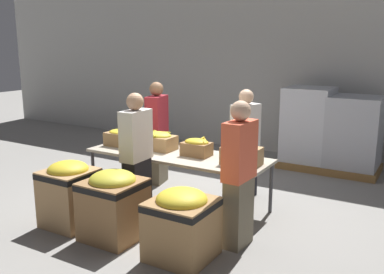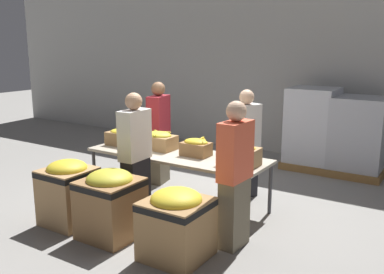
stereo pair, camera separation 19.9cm
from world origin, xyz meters
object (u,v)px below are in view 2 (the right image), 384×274
Objects in this scene: volunteer_2 at (159,133)px; volunteer_0 at (245,145)px; sorting_table at (177,157)px; donation_bin_2 at (176,222)px; banana_box_3 at (240,154)px; volunteer_1 at (235,176)px; pallet_stack_1 at (312,129)px; volunteer_3 at (135,156)px; donation_bin_1 at (110,202)px; pallet_stack_0 at (358,137)px; banana_box_2 at (196,147)px; banana_box_1 at (159,140)px; donation_bin_0 at (68,190)px; banana_box_0 at (123,137)px.

volunteer_0 is at bearing 83.53° from volunteer_2.
donation_bin_2 reaches higher than sorting_table.
volunteer_1 is at bearing -67.78° from banana_box_3.
pallet_stack_1 is (1.86, 2.25, -0.10)m from volunteer_2.
volunteer_0 is 0.98× the size of volunteer_3.
donation_bin_1 is 4.65m from pallet_stack_0.
donation_bin_2 is at bearing 0.00° from donation_bin_1.
banana_box_3 is at bearing 57.67° from volunteer_2.
donation_bin_1 is at bearing 180.00° from donation_bin_2.
sorting_table is at bearing -168.72° from banana_box_2.
volunteer_0 reaches higher than banana_box_3.
donation_bin_1 is (-1.07, -1.28, -0.46)m from banana_box_3.
donation_bin_1 is (0.31, -1.39, -0.45)m from banana_box_1.
pallet_stack_1 is (0.14, 4.22, 0.33)m from donation_bin_2.
sorting_table is 1.62m from donation_bin_2.
volunteer_0 reaches higher than sorting_table.
donation_bin_0 is at bearing -15.07° from volunteer_0.
donation_bin_2 is at bearing 0.00° from donation_bin_0.
pallet_stack_0 is at bearing 118.46° from volunteer_2.
banana_box_1 is 0.29× the size of volunteer_3.
volunteer_2 is at bearing 22.97° from volunteer_3.
banana_box_3 reaches higher than banana_box_1.
volunteer_1 is (0.29, -0.70, -0.06)m from banana_box_3.
banana_box_3 is at bearing 41.19° from volunteer_0.
banana_box_3 is at bearing 25.14° from volunteer_1.
pallet_stack_0 is at bearing 45.20° from banana_box_0.
volunteer_3 is at bearing 13.06° from volunteer_2.
banana_box_0 is 0.54× the size of donation_bin_0.
banana_box_0 is at bearing -28.87° from volunteer_2.
pallet_stack_0 is (1.58, 2.85, -0.20)m from banana_box_2.
volunteer_0 is 1.52m from volunteer_2.
banana_box_3 is at bearing -4.71° from banana_box_1.
volunteer_1 reaches higher than pallet_stack_0.
volunteer_0 reaches higher than donation_bin_1.
banana_box_2 is at bearing -1.93° from banana_box_1.
sorting_table is at bearing 58.85° from donation_bin_0.
sorting_table is at bearing 39.59° from volunteer_2.
sorting_table is 5.87× the size of banana_box_0.
volunteer_0 is at bearing 61.03° from banana_box_2.
volunteer_3 is (-0.21, -0.66, 0.13)m from sorting_table.
volunteer_2 is at bearing -129.61° from pallet_stack_1.
volunteer_2 is (-1.10, 0.60, -0.04)m from banana_box_2.
banana_box_2 is at bearing 11.28° from sorting_table.
banana_box_1 is at bearing -116.67° from pallet_stack_1.
volunteer_3 is 2.14× the size of donation_bin_2.
volunteer_1 is at bearing 55.04° from donation_bin_2.
banana_box_2 is 1.48m from donation_bin_1.
sorting_table is 6.75× the size of banana_box_2.
pallet_stack_0 is at bearing 51.58° from banana_box_1.
donation_bin_1 is 4.37m from pallet_stack_1.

